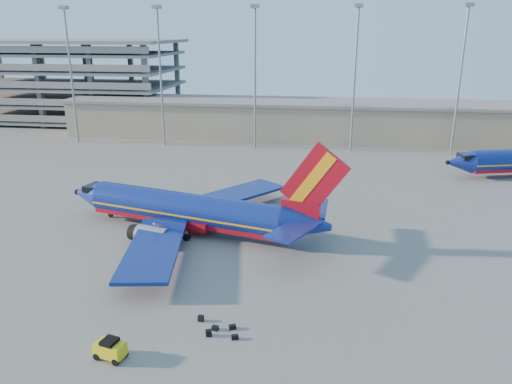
{
  "coord_description": "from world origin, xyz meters",
  "views": [
    {
      "loc": [
        10.16,
        -56.81,
        23.87
      ],
      "look_at": [
        1.37,
        3.59,
        4.0
      ],
      "focal_mm": 35.0,
      "sensor_mm": 36.0,
      "label": 1
    }
  ],
  "objects": [
    {
      "name": "baggage_tug",
      "position": [
        -5.45,
        -26.46,
        0.86
      ],
      "size": [
        2.56,
        1.9,
        1.65
      ],
      "rotation": [
        0.0,
        0.0,
        -0.25
      ],
      "color": "yellow",
      "rests_on": "ground"
    },
    {
      "name": "luggage_pile",
      "position": [
        1.76,
        -21.71,
        0.22
      ],
      "size": [
        3.97,
        2.63,
        0.54
      ],
      "color": "black",
      "rests_on": "ground"
    },
    {
      "name": "terminal_building",
      "position": [
        10.0,
        58.0,
        4.32
      ],
      "size": [
        122.0,
        16.0,
        8.5
      ],
      "color": "gray",
      "rests_on": "ground"
    },
    {
      "name": "light_mast_row",
      "position": [
        5.0,
        46.0,
        17.55
      ],
      "size": [
        101.6,
        1.6,
        28.65
      ],
      "color": "gray",
      "rests_on": "ground"
    },
    {
      "name": "aircraft_main",
      "position": [
        -5.84,
        -1.04,
        2.71
      ],
      "size": [
        36.75,
        34.89,
        12.69
      ],
      "rotation": [
        0.0,
        0.0,
        -0.25
      ],
      "color": "navy",
      "rests_on": "ground"
    },
    {
      "name": "ground",
      "position": [
        0.0,
        0.0,
        0.0
      ],
      "size": [
        220.0,
        220.0,
        0.0
      ],
      "primitive_type": "plane",
      "color": "slate",
      "rests_on": "ground"
    },
    {
      "name": "parking_garage",
      "position": [
        -62.0,
        74.05,
        11.73
      ],
      "size": [
        62.0,
        32.0,
        21.4
      ],
      "color": "slate",
      "rests_on": "ground"
    }
  ]
}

